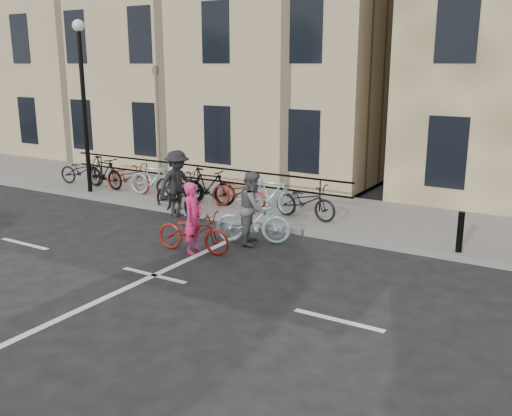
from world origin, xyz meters
The scene contains 9 objects.
ground centered at (0.00, 0.00, 0.00)m, with size 120.00×120.00×0.00m, color black.
sidewalk centered at (-4.00, 6.00, 0.07)m, with size 46.00×4.00×0.15m, color slate.
building_west centered at (-9.00, 13.00, 5.15)m, with size 20.00×10.00×10.00m, color tan.
lamp_post centered at (-6.50, 4.40, 3.49)m, with size 0.36×0.36×5.28m.
bollard_east centered at (5.00, 4.25, 0.60)m, with size 0.14×0.14×0.90m, color black.
parked_bikes centered at (-3.30, 5.04, 0.64)m, with size 10.40×1.23×1.05m.
cyclist_pink centered at (-0.22, 1.61, 0.56)m, with size 1.87×0.87×1.61m.
cyclist_grey centered at (0.58, 2.87, 0.70)m, with size 1.84×1.12×1.73m.
cyclist_dark centered at (-2.50, 3.90, 0.73)m, with size 2.20×1.34×1.85m.
Camera 1 is at (7.33, -8.16, 4.14)m, focal length 40.00 mm.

